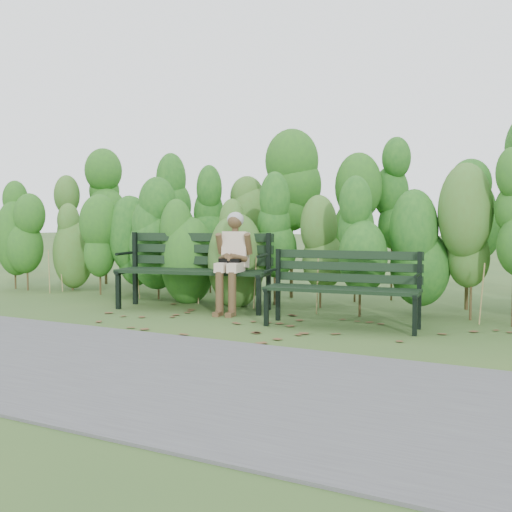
% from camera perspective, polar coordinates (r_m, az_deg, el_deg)
% --- Properties ---
extents(ground, '(80.00, 80.00, 0.00)m').
position_cam_1_polar(ground, '(6.77, -1.38, -6.50)').
color(ground, '#325224').
extents(footpath, '(60.00, 2.50, 0.01)m').
position_cam_1_polar(footpath, '(5.01, -13.91, -10.12)').
color(footpath, '#474749').
rests_on(footpath, ground).
extents(hedge_band, '(11.04, 1.67, 2.42)m').
position_cam_1_polar(hedge_band, '(8.35, 4.84, 4.03)').
color(hedge_band, '#47381E').
rests_on(hedge_band, ground).
extents(leaf_litter, '(6.00, 2.17, 0.01)m').
position_cam_1_polar(leaf_litter, '(6.69, -2.54, -6.60)').
color(leaf_litter, brown).
rests_on(leaf_litter, ground).
extents(bench_left, '(2.10, 1.05, 1.00)m').
position_cam_1_polar(bench_left, '(7.95, -5.74, -0.75)').
color(bench_left, black).
rests_on(bench_left, ground).
extents(bench_right, '(1.72, 0.73, 0.84)m').
position_cam_1_polar(bench_right, '(6.64, 8.33, -2.45)').
color(bench_right, black).
rests_on(bench_right, ground).
extents(seated_woman, '(0.49, 0.72, 1.27)m').
position_cam_1_polar(seated_woman, '(7.56, -2.24, 0.19)').
color(seated_woman, beige).
rests_on(seated_woman, ground).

